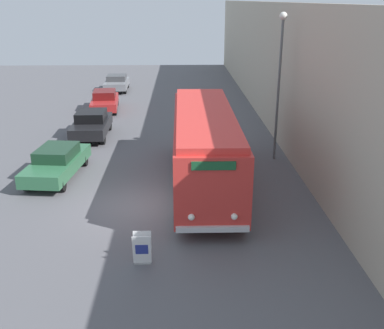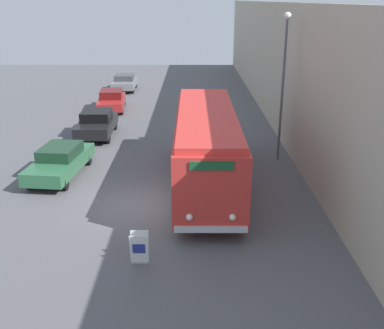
# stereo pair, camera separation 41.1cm
# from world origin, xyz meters

# --- Properties ---
(ground_plane) EXTENTS (80.00, 80.00, 0.00)m
(ground_plane) POSITION_xyz_m (0.00, 0.00, 0.00)
(ground_plane) COLOR #56565B
(building_wall_right) EXTENTS (0.30, 60.00, 7.44)m
(building_wall_right) POSITION_xyz_m (7.29, 10.00, 3.72)
(building_wall_right) COLOR #B2A893
(building_wall_right) RESTS_ON ground_plane
(vintage_bus) EXTENTS (2.52, 10.32, 3.25)m
(vintage_bus) POSITION_xyz_m (2.72, 2.17, 1.82)
(vintage_bus) COLOR black
(vintage_bus) RESTS_ON ground_plane
(sign_board) EXTENTS (0.56, 0.38, 1.00)m
(sign_board) POSITION_xyz_m (0.51, -3.98, 0.48)
(sign_board) COLOR gray
(sign_board) RESTS_ON ground_plane
(streetlamp) EXTENTS (0.36, 0.36, 7.05)m
(streetlamp) POSITION_xyz_m (6.43, 5.42, 4.51)
(streetlamp) COLOR #595E60
(streetlamp) RESTS_ON ground_plane
(parked_car_near) EXTENTS (2.25, 4.69, 1.38)m
(parked_car_near) POSITION_xyz_m (-3.86, 3.22, 0.71)
(parked_car_near) COLOR black
(parked_car_near) RESTS_ON ground_plane
(parked_car_mid) EXTENTS (1.99, 4.29, 1.51)m
(parked_car_mid) POSITION_xyz_m (-3.46, 9.54, 0.78)
(parked_car_mid) COLOR black
(parked_car_mid) RESTS_ON ground_plane
(parked_car_far) EXTENTS (2.19, 4.56, 1.44)m
(parked_car_far) POSITION_xyz_m (-3.72, 16.19, 0.73)
(parked_car_far) COLOR black
(parked_car_far) RESTS_ON ground_plane
(parked_car_distant) EXTENTS (1.98, 4.10, 1.36)m
(parked_car_distant) POSITION_xyz_m (-3.83, 23.62, 0.71)
(parked_car_distant) COLOR black
(parked_car_distant) RESTS_ON ground_plane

